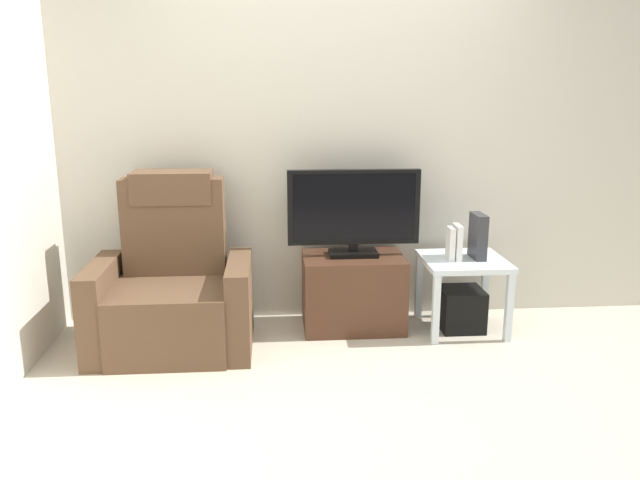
{
  "coord_description": "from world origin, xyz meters",
  "views": [
    {
      "loc": [
        -0.42,
        -3.19,
        1.62
      ],
      "look_at": [
        -0.14,
        0.5,
        0.7
      ],
      "focal_mm": 35.44,
      "sensor_mm": 36.0,
      "label": 1
    }
  ],
  "objects_px": {
    "television": "(354,211)",
    "side_table": "(463,270)",
    "tv_stand": "(353,292)",
    "subwoofer_box": "(461,309)",
    "book_middle": "(457,242)",
    "game_console": "(478,236)",
    "recliner_armchair": "(173,288)",
    "book_leftmost": "(451,244)"
  },
  "relations": [
    {
      "from": "book_leftmost",
      "to": "book_middle",
      "type": "relative_size",
      "value": 0.93
    },
    {
      "from": "tv_stand",
      "to": "book_leftmost",
      "type": "bearing_deg",
      "value": -9.81
    },
    {
      "from": "book_leftmost",
      "to": "game_console",
      "type": "distance_m",
      "value": 0.2
    },
    {
      "from": "book_leftmost",
      "to": "book_middle",
      "type": "xyz_separation_m",
      "value": [
        0.04,
        0.0,
        0.01
      ]
    },
    {
      "from": "television",
      "to": "side_table",
      "type": "bearing_deg",
      "value": -8.43
    },
    {
      "from": "television",
      "to": "game_console",
      "type": "bearing_deg",
      "value": -6.81
    },
    {
      "from": "tv_stand",
      "to": "side_table",
      "type": "distance_m",
      "value": 0.75
    },
    {
      "from": "television",
      "to": "side_table",
      "type": "distance_m",
      "value": 0.83
    },
    {
      "from": "subwoofer_box",
      "to": "side_table",
      "type": "bearing_deg",
      "value": 180.0
    },
    {
      "from": "recliner_armchair",
      "to": "tv_stand",
      "type": "bearing_deg",
      "value": 13.83
    },
    {
      "from": "side_table",
      "to": "book_middle",
      "type": "relative_size",
      "value": 2.31
    },
    {
      "from": "subwoofer_box",
      "to": "book_middle",
      "type": "distance_m",
      "value": 0.47
    },
    {
      "from": "game_console",
      "to": "tv_stand",
      "type": "bearing_deg",
      "value": 174.53
    },
    {
      "from": "recliner_armchair",
      "to": "subwoofer_box",
      "type": "bearing_deg",
      "value": 7.37
    },
    {
      "from": "subwoofer_box",
      "to": "book_leftmost",
      "type": "distance_m",
      "value": 0.47
    },
    {
      "from": "side_table",
      "to": "game_console",
      "type": "xyz_separation_m",
      "value": [
        0.09,
        0.01,
        0.23
      ]
    },
    {
      "from": "television",
      "to": "book_middle",
      "type": "distance_m",
      "value": 0.71
    },
    {
      "from": "recliner_armchair",
      "to": "side_table",
      "type": "distance_m",
      "value": 1.9
    },
    {
      "from": "recliner_armchair",
      "to": "side_table",
      "type": "bearing_deg",
      "value": 7.37
    },
    {
      "from": "tv_stand",
      "to": "book_leftmost",
      "type": "xyz_separation_m",
      "value": [
        0.62,
        -0.11,
        0.35
      ]
    },
    {
      "from": "tv_stand",
      "to": "television",
      "type": "distance_m",
      "value": 0.55
    },
    {
      "from": "tv_stand",
      "to": "side_table",
      "type": "bearing_deg",
      "value": -6.93
    },
    {
      "from": "game_console",
      "to": "subwoofer_box",
      "type": "bearing_deg",
      "value": -173.66
    },
    {
      "from": "tv_stand",
      "to": "book_middle",
      "type": "bearing_deg",
      "value": -9.18
    },
    {
      "from": "television",
      "to": "book_leftmost",
      "type": "distance_m",
      "value": 0.67
    },
    {
      "from": "recliner_armchair",
      "to": "game_console",
      "type": "height_order",
      "value": "recliner_armchair"
    },
    {
      "from": "recliner_armchair",
      "to": "subwoofer_box",
      "type": "distance_m",
      "value": 1.91
    },
    {
      "from": "tv_stand",
      "to": "book_leftmost",
      "type": "height_order",
      "value": "book_leftmost"
    },
    {
      "from": "book_middle",
      "to": "recliner_armchair",
      "type": "bearing_deg",
      "value": -176.91
    },
    {
      "from": "recliner_armchair",
      "to": "game_console",
      "type": "xyz_separation_m",
      "value": [
        1.98,
        0.13,
        0.27
      ]
    },
    {
      "from": "subwoofer_box",
      "to": "book_leftmost",
      "type": "bearing_deg",
      "value": -168.69
    },
    {
      "from": "book_leftmost",
      "to": "subwoofer_box",
      "type": "bearing_deg",
      "value": 11.31
    },
    {
      "from": "book_leftmost",
      "to": "book_middle",
      "type": "bearing_deg",
      "value": 0.0
    },
    {
      "from": "recliner_armchair",
      "to": "book_leftmost",
      "type": "distance_m",
      "value": 1.81
    },
    {
      "from": "tv_stand",
      "to": "subwoofer_box",
      "type": "xyz_separation_m",
      "value": [
        0.72,
        -0.09,
        -0.11
      ]
    },
    {
      "from": "book_middle",
      "to": "side_table",
      "type": "bearing_deg",
      "value": 19.56
    },
    {
      "from": "tv_stand",
      "to": "game_console",
      "type": "bearing_deg",
      "value": -5.47
    },
    {
      "from": "book_leftmost",
      "to": "game_console",
      "type": "xyz_separation_m",
      "value": [
        0.19,
        0.03,
        0.04
      ]
    },
    {
      "from": "television",
      "to": "subwoofer_box",
      "type": "distance_m",
      "value": 0.99
    },
    {
      "from": "book_leftmost",
      "to": "side_table",
      "type": "bearing_deg",
      "value": 11.31
    },
    {
      "from": "tv_stand",
      "to": "subwoofer_box",
      "type": "height_order",
      "value": "tv_stand"
    },
    {
      "from": "television",
      "to": "subwoofer_box",
      "type": "bearing_deg",
      "value": -8.43
    }
  ]
}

